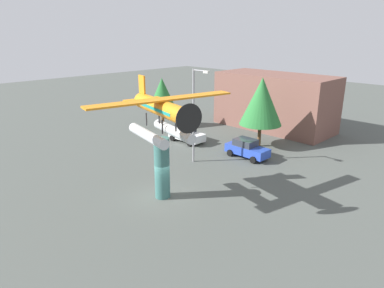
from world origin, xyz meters
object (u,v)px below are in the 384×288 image
tree_west (162,92)px  floatplane_monument (161,115)px  tree_east (261,101)px  display_pedestal (162,168)px  streetlight_primary (195,110)px  storefront_building (274,102)px  car_near_white (186,134)px  car_mid_blue (247,148)px

tree_west → floatplane_monument: bearing=-40.1°
tree_east → display_pedestal: bearing=-82.9°
floatplane_monument → streetlight_primary: (-3.44, 6.69, -1.28)m
storefront_building → car_near_white: bearing=-106.6°
display_pedestal → car_near_white: size_ratio=1.06×
car_near_white → car_mid_blue: 7.60m
car_mid_blue → streetlight_primary: size_ratio=0.50×
storefront_building → streetlight_primary: bearing=-84.3°
tree_east → car_near_white: bearing=-146.3°
car_near_white → tree_west: 7.93m
streetlight_primary → car_mid_blue: bearing=59.7°
display_pedestal → tree_east: (-1.84, 14.70, 2.51)m
car_near_white → tree_west: size_ratio=0.69×
display_pedestal → tree_west: tree_west is taller
floatplane_monument → tree_east: floatplane_monument is taller
car_mid_blue → storefront_building: (-4.10, 10.92, 2.42)m
streetlight_primary → storefront_building: streetlight_primary is taller
car_mid_blue → tree_west: tree_west is taller
floatplane_monument → streetlight_primary: bearing=129.7°
car_near_white → streetlight_primary: size_ratio=0.50×
display_pedestal → storefront_building: bearing=102.4°
car_near_white → tree_east: size_ratio=0.59×
streetlight_primary → tree_west: bearing=152.6°
car_near_white → streetlight_primary: bearing=-36.8°
car_mid_blue → car_near_white: bearing=-174.8°
storefront_building → tree_west: size_ratio=2.32×
car_near_white → tree_east: 8.68m
tree_east → storefront_building: bearing=112.4°
tree_east → car_mid_blue: bearing=-73.1°
car_near_white → floatplane_monument: bearing=-51.0°
display_pedestal → tree_west: 19.84m
floatplane_monument → tree_west: bearing=152.4°
car_near_white → streetlight_primary: (4.99, -3.73, 3.98)m
floatplane_monument → car_mid_blue: bearing=106.9°
tree_west → storefront_building: bearing=42.1°
car_mid_blue → display_pedestal: bearing=-86.2°
car_mid_blue → streetlight_primary: (-2.58, -4.42, 3.98)m
car_near_white → display_pedestal: bearing=-51.4°
display_pedestal → floatplane_monument: (0.13, -0.03, 3.91)m
car_mid_blue → tree_west: bearing=173.3°
display_pedestal → streetlight_primary: (-3.31, 6.66, 2.63)m
floatplane_monument → car_near_white: (-8.44, 10.42, -5.26)m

